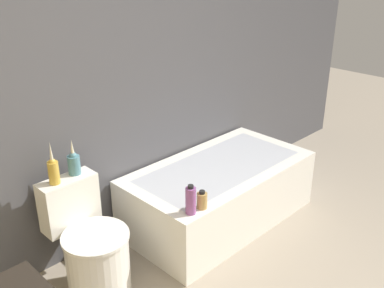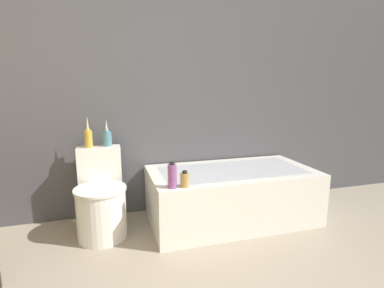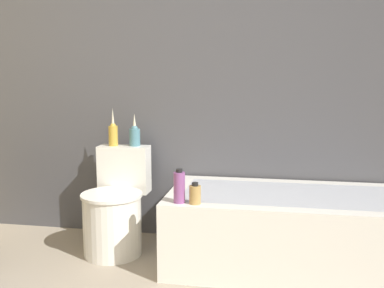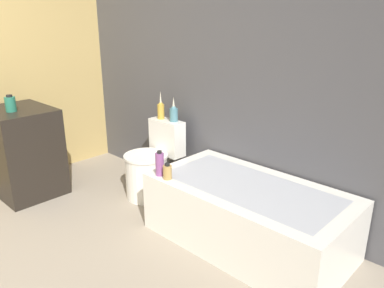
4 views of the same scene
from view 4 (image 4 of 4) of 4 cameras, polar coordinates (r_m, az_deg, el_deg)
wall_back_tiled at (r=3.43m, az=2.36°, el=12.68°), size 6.40×0.06×2.60m
bathtub at (r=2.92m, az=8.49°, el=-10.58°), size 1.51×0.79×0.48m
toilet at (r=3.64m, az=-6.23°, el=-3.52°), size 0.42×0.56×0.72m
vanity_counter at (r=3.99m, az=-24.34°, el=-1.03°), size 0.68×0.56×0.85m
soap_bottle_glass at (r=3.78m, az=-25.94°, el=5.52°), size 0.09×0.09×0.15m
vase_gold at (r=3.67m, az=-4.77°, el=5.24°), size 0.07×0.07×0.28m
vase_silver at (r=3.58m, az=-2.81°, el=4.73°), size 0.08×0.08×0.24m
shampoo_bottle_tall at (r=2.94m, az=-4.94°, el=-3.03°), size 0.07×0.07×0.20m
shampoo_bottle_short at (r=2.89m, az=-3.77°, el=-4.25°), size 0.07×0.07×0.13m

